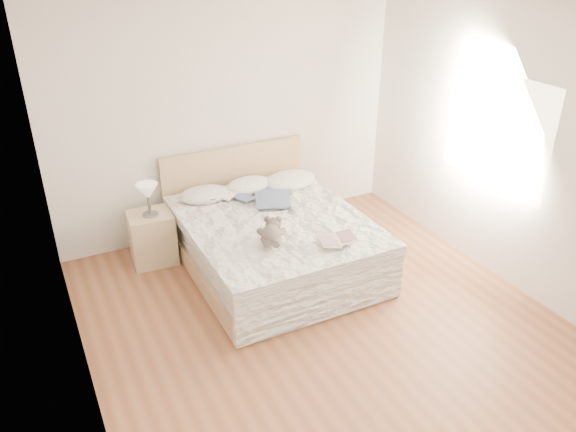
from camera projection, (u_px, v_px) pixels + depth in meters
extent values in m
cube|color=brown|center=(329.00, 328.00, 5.01)|extent=(4.00, 4.50, 0.00)
cube|color=white|center=(342.00, 9.00, 3.78)|extent=(4.00, 4.50, 0.00)
cube|color=silver|center=(229.00, 115.00, 6.18)|extent=(4.00, 0.02, 2.70)
cube|color=silver|center=(67.00, 249.00, 3.59)|extent=(0.02, 4.50, 2.70)
cube|color=silver|center=(519.00, 150.00, 5.20)|extent=(0.02, 4.50, 2.70)
cube|color=white|center=(496.00, 131.00, 5.39)|extent=(0.02, 1.30, 1.10)
cube|color=tan|center=(273.00, 259.00, 5.88)|extent=(1.68, 2.08, 0.20)
cube|color=white|center=(273.00, 238.00, 5.77)|extent=(1.60, 2.00, 0.30)
cube|color=white|center=(275.00, 224.00, 5.64)|extent=(1.72, 2.05, 0.10)
cube|color=tan|center=(234.00, 188.00, 6.52)|extent=(1.70, 0.06, 1.00)
cube|color=tan|center=(153.00, 238.00, 5.91)|extent=(0.48, 0.43, 0.56)
cylinder|color=#4F4A45|center=(150.00, 214.00, 5.76)|extent=(0.16, 0.16, 0.02)
cylinder|color=#413C36|center=(149.00, 204.00, 5.70)|extent=(0.03, 0.03, 0.22)
cone|color=#F1E7CE|center=(148.00, 191.00, 5.64)|extent=(0.25, 0.25, 0.16)
ellipsoid|color=silver|center=(205.00, 195.00, 6.02)|extent=(0.56, 0.41, 0.16)
ellipsoid|color=white|center=(249.00, 185.00, 6.24)|extent=(0.59, 0.46, 0.16)
ellipsoid|color=white|center=(290.00, 180.00, 6.36)|extent=(0.67, 0.51, 0.19)
cube|color=silver|center=(216.00, 197.00, 5.99)|extent=(0.42, 0.40, 0.03)
cube|color=beige|center=(338.00, 240.00, 5.17)|extent=(0.42, 0.33, 0.02)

